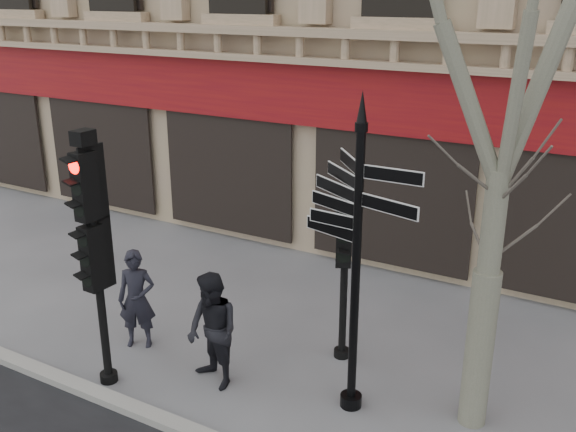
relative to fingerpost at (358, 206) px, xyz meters
name	(u,v)px	position (x,y,z in m)	size (l,w,h in m)	color
ground	(267,389)	(-1.25, -0.26, -3.02)	(80.00, 80.00, 0.00)	#595A5E
fingerpost	(358,206)	(0.00, 0.00, 0.00)	(2.50, 2.50, 4.49)	black
traffic_signal_main	(93,231)	(-3.46, -1.25, -0.57)	(0.44, 0.33, 3.88)	black
traffic_signal_secondary	(345,251)	(-0.67, 1.13, -1.16)	(0.54, 0.48, 2.66)	black
pedestrian_a	(137,299)	(-3.77, -0.20, -2.17)	(0.62, 0.40, 1.69)	black
pedestrian_b	(213,331)	(-2.02, -0.51, -2.12)	(0.87, 0.68, 1.79)	black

